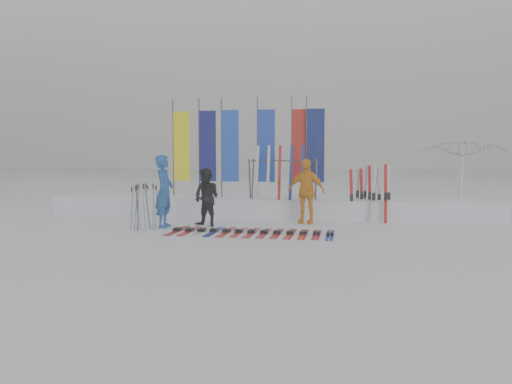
% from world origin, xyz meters
% --- Properties ---
extents(ground, '(120.00, 120.00, 0.00)m').
position_xyz_m(ground, '(0.00, 0.00, 0.00)').
color(ground, white).
rests_on(ground, ground).
extents(snow_bank, '(14.00, 1.60, 0.60)m').
position_xyz_m(snow_bank, '(0.00, 4.60, 0.30)').
color(snow_bank, white).
rests_on(snow_bank, ground).
extents(person_blue, '(0.53, 0.75, 1.96)m').
position_xyz_m(person_blue, '(-2.33, 1.71, 0.98)').
color(person_blue, '#1B4FA1').
rests_on(person_blue, ground).
extents(person_black, '(0.94, 0.85, 1.59)m').
position_xyz_m(person_black, '(-1.28, 2.14, 0.80)').
color(person_black, black).
rests_on(person_black, ground).
extents(person_yellow, '(1.15, 0.67, 1.85)m').
position_xyz_m(person_yellow, '(1.35, 3.21, 0.92)').
color(person_yellow, '#FF9E10').
rests_on(person_yellow, ground).
extents(tent_canopy, '(3.36, 3.39, 2.50)m').
position_xyz_m(tent_canopy, '(5.97, 5.15, 1.25)').
color(tent_canopy, white).
rests_on(tent_canopy, ground).
extents(ski_row, '(4.06, 1.69, 0.07)m').
position_xyz_m(ski_row, '(0.18, 1.13, 0.03)').
color(ski_row, '#B00E15').
rests_on(ski_row, ground).
extents(pole_cluster, '(0.58, 0.75, 1.24)m').
position_xyz_m(pole_cluster, '(-2.73, 1.16, 0.60)').
color(pole_cluster, '#595B60').
rests_on(pole_cluster, ground).
extents(feather_flags, '(5.04, 0.25, 3.20)m').
position_xyz_m(feather_flags, '(-0.63, 4.78, 2.24)').
color(feather_flags, '#383A3F').
rests_on(feather_flags, ground).
extents(ski_rack, '(2.04, 0.80, 1.23)m').
position_xyz_m(ski_rack, '(0.58, 4.20, 1.38)').
color(ski_rack, '#383A3F').
rests_on(ski_rack, ground).
extents(upright_skis, '(1.17, 1.03, 1.70)m').
position_xyz_m(upright_skis, '(3.25, 4.24, 0.81)').
color(upright_skis, silver).
rests_on(upright_skis, ground).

